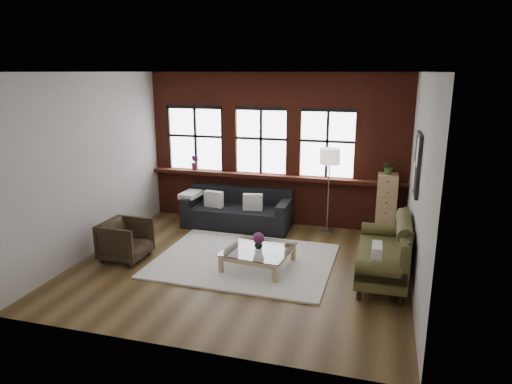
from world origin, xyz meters
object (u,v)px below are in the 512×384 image
(vase, at_px, (258,244))
(dark_sofa, at_px, (237,208))
(floor_lamp, at_px, (329,188))
(drawer_chest, at_px, (386,205))
(armchair, at_px, (126,240))
(vintage_settee, at_px, (382,249))
(coffee_table, at_px, (258,258))

(vase, bearing_deg, dark_sofa, 117.54)
(vase, bearing_deg, floor_lamp, 67.02)
(floor_lamp, bearing_deg, drawer_chest, 5.65)
(armchair, bearing_deg, vintage_settee, -82.88)
(dark_sofa, distance_m, coffee_table, 2.17)
(floor_lamp, bearing_deg, vintage_settee, -60.81)
(vintage_settee, height_order, drawer_chest, drawer_chest)
(drawer_chest, height_order, floor_lamp, floor_lamp)
(vase, relative_size, floor_lamp, 0.08)
(coffee_table, bearing_deg, drawer_chest, 47.41)
(dark_sofa, xyz_separation_m, coffee_table, (1.00, -1.91, -0.24))
(coffee_table, bearing_deg, floor_lamp, 67.02)
(armchair, height_order, floor_lamp, floor_lamp)
(vase, height_order, floor_lamp, floor_lamp)
(vintage_settee, bearing_deg, dark_sofa, 149.20)
(vintage_settee, xyz_separation_m, armchair, (-4.33, -0.40, -0.16))
(vase, xyz_separation_m, floor_lamp, (0.89, 2.10, 0.52))
(dark_sofa, distance_m, vintage_settee, 3.47)
(drawer_chest, bearing_deg, coffee_table, -132.59)
(dark_sofa, relative_size, armchair, 2.93)
(coffee_table, xyz_separation_m, drawer_chest, (2.03, 2.21, 0.46))
(dark_sofa, bearing_deg, drawer_chest, 5.66)
(coffee_table, relative_size, drawer_chest, 0.83)
(dark_sofa, bearing_deg, floor_lamp, 5.67)
(armchair, relative_size, floor_lamp, 0.41)
(armchair, relative_size, vase, 5.30)
(vintage_settee, xyz_separation_m, drawer_chest, (0.04, 2.08, 0.13))
(dark_sofa, bearing_deg, vase, -62.46)
(floor_lamp, bearing_deg, vase, -112.98)
(vase, height_order, drawer_chest, drawer_chest)
(coffee_table, bearing_deg, vase, 0.00)
(coffee_table, distance_m, vase, 0.25)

